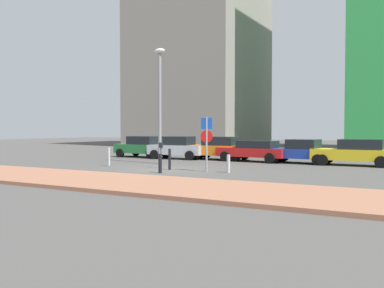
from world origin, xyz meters
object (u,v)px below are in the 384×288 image
Objects in this scene: street_lamp at (160,96)px; traffic_bollard_near at (228,164)px; parked_car_yellow at (355,152)px; traffic_bollard_mid at (160,163)px; parked_car_blue at (301,151)px; traffic_bollard_far at (170,159)px; parked_car_silver at (178,148)px; traffic_bollard_edge at (109,157)px; parking_meter at (161,152)px; parked_car_green at (143,146)px; parked_car_orange at (220,148)px; parked_car_red at (254,150)px; parking_sign_post at (207,138)px.

street_lamp reaches higher than traffic_bollard_near.
parked_car_yellow is 4.94× the size of traffic_bollard_mid.
traffic_bollard_far is at bearing -123.30° from parked_car_blue.
traffic_bollard_near is (6.88, -6.77, -0.36)m from parked_car_silver.
traffic_bollard_far is at bearing -4.15° from traffic_bollard_edge.
traffic_bollard_mid is at bearing -56.52° from street_lamp.
traffic_bollard_near is (4.11, -0.41, -0.46)m from parking_meter.
parked_car_green is 6.03m from parked_car_orange.
traffic_bollard_near is 0.84× the size of traffic_bollard_edge.
traffic_bollard_mid is (-1.41, -8.74, -0.26)m from parked_car_red.
parked_car_yellow is at bearing 0.36° from parked_car_green.
parked_car_silver is at bearing 113.49° from parking_meter.
traffic_bollard_near is 0.95× the size of traffic_bollard_mid.
parked_car_green reaches higher than parking_meter.
parking_sign_post reaches higher than parked_car_yellow.
parked_car_red is 7.19m from parking_meter.
parked_car_red is at bearing 91.98° from parking_sign_post.
parked_car_red is 7.19m from traffic_bollard_near.
street_lamp is at bearing -73.81° from parked_car_silver.
parked_car_red is (5.50, 0.28, -0.07)m from parked_car_silver.
parked_car_green is 1.02× the size of parked_car_silver.
parked_car_green is 11.56m from parked_car_blue.
parked_car_orange is at bearing 97.25° from traffic_bollard_mid.
parking_meter is at bearing 170.44° from parking_sign_post.
street_lamp is at bearing 54.77° from traffic_bollard_edge.
parked_car_orange is 7.05m from parking_meter.
street_lamp is 5.16m from traffic_bollard_far.
parking_meter is (-0.16, -7.05, 0.08)m from parked_car_orange.
parked_car_blue is 9.19m from street_lamp.
traffic_bollard_far is (0.72, -7.59, -0.27)m from parked_car_orange.
parked_car_silver is 9.40m from traffic_bollard_mid.
parking_meter is at bearing 3.93° from traffic_bollard_edge.
traffic_bollard_mid is 0.85× the size of traffic_bollard_far.
parked_car_blue is at bearing 37.77° from traffic_bollard_edge.
traffic_bollard_mid is at bearing -99.18° from parked_car_red.
parked_car_yellow is 3.30× the size of parking_meter.
parked_car_blue is 4.40× the size of traffic_bollard_mid.
parking_meter reaches higher than traffic_bollard_far.
parked_car_blue is at bearing 177.25° from parked_car_yellow.
street_lamp reaches higher than parking_sign_post.
parking_meter is at bearing -91.31° from parked_car_orange.
parking_sign_post is 5.87m from street_lamp.
parked_car_red is 0.68× the size of street_lamp.
parked_car_silver is 0.59× the size of street_lamp.
parked_car_silver is (3.08, -0.20, -0.01)m from parked_car_green.
traffic_bollard_near is 7.49m from traffic_bollard_edge.
parked_car_orange is 4.14× the size of traffic_bollard_edge.
traffic_bollard_mid is (4.09, -8.46, -0.33)m from parked_car_silver.
parking_meter is at bearing -129.98° from parked_car_blue.
parked_car_silver reaches higher than parked_car_green.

